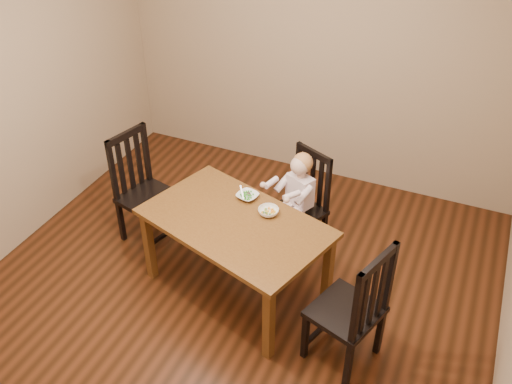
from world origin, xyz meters
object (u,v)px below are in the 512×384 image
at_px(dining_table, 235,229).
at_px(bowl_peas, 247,196).
at_px(chair_left, 143,190).
at_px(bowl_veg, 268,212).
at_px(toddler, 298,194).
at_px(chair_child, 302,204).
at_px(chair_right, 353,309).

height_order(dining_table, bowl_peas, bowl_peas).
xyz_separation_m(dining_table, chair_left, (-1.03, 0.30, -0.12)).
relative_size(dining_table, bowl_veg, 10.00).
bearing_deg(toddler, chair_left, 41.02).
distance_m(chair_child, chair_left, 1.37).
distance_m(chair_child, bowl_peas, 0.59).
bearing_deg(chair_right, dining_table, 91.44).
bearing_deg(dining_table, toddler, 69.05).
relative_size(bowl_peas, bowl_veg, 1.03).
height_order(dining_table, chair_child, chair_child).
bearing_deg(chair_right, toddler, 56.00).
bearing_deg(chair_right, chair_child, 54.13).
xyz_separation_m(chair_child, toddler, (-0.02, -0.04, 0.13)).
bearing_deg(bowl_veg, chair_child, 81.29).
bearing_deg(chair_left, chair_child, 121.79).
relative_size(chair_child, toddler, 1.84).
relative_size(toddler, bowl_peas, 3.11).
height_order(chair_left, bowl_veg, chair_left).
relative_size(chair_right, toddler, 2.04).
distance_m(chair_right, toddler, 1.25).
xyz_separation_m(chair_child, chair_left, (-1.30, -0.42, 0.04)).
distance_m(dining_table, bowl_peas, 0.32).
height_order(chair_child, bowl_veg, chair_child).
distance_m(dining_table, chair_left, 1.08).
relative_size(chair_child, chair_left, 0.91).
height_order(chair_left, chair_right, chair_right).
xyz_separation_m(bowl_peas, bowl_veg, (0.23, -0.12, 0.00)).
relative_size(chair_left, toddler, 2.02).
relative_size(chair_right, bowl_veg, 6.55).
relative_size(chair_left, bowl_peas, 6.30).
bearing_deg(chair_child, chair_left, 42.50).
height_order(dining_table, bowl_veg, bowl_veg).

